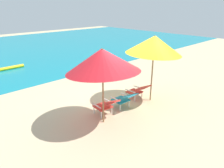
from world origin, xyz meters
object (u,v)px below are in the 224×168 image
(lounge_chair_right, at_px, (138,90))
(lounge_chair_center, at_px, (124,98))
(beach_umbrella_left, at_px, (102,60))
(swim_buoy, at_px, (10,68))
(lounge_chair_left, at_px, (106,105))
(beach_umbrella_right, at_px, (154,45))

(lounge_chair_right, bearing_deg, lounge_chair_center, -171.34)
(lounge_chair_right, xyz_separation_m, beach_umbrella_left, (-2.08, -0.33, 1.62))
(swim_buoy, height_order, lounge_chair_center, lounge_chair_center)
(lounge_chair_center, bearing_deg, lounge_chair_left, 175.73)
(swim_buoy, distance_m, lounge_chair_right, 8.07)
(swim_buoy, bearing_deg, lounge_chair_center, -81.17)
(beach_umbrella_right, bearing_deg, lounge_chair_right, 132.25)
(beach_umbrella_right, bearing_deg, lounge_chair_center, 170.17)
(lounge_chair_center, xyz_separation_m, beach_umbrella_right, (1.28, -0.22, 1.76))
(beach_umbrella_left, bearing_deg, swim_buoy, 90.64)
(swim_buoy, distance_m, lounge_chair_center, 8.01)
(swim_buoy, height_order, beach_umbrella_left, beach_umbrella_left)
(lounge_chair_center, distance_m, beach_umbrella_right, 2.19)
(beach_umbrella_left, distance_m, beach_umbrella_right, 2.42)
(swim_buoy, relative_size, lounge_chair_right, 1.80)
(beach_umbrella_left, bearing_deg, beach_umbrella_right, -0.94)
(swim_buoy, xyz_separation_m, lounge_chair_center, (1.23, -7.91, 0.31))
(lounge_chair_left, height_order, beach_umbrella_left, beach_umbrella_left)
(swim_buoy, height_order, lounge_chair_left, lounge_chair_left)
(lounge_chair_center, xyz_separation_m, beach_umbrella_left, (-1.14, -0.18, 1.62))
(lounge_chair_left, distance_m, lounge_chair_center, 0.82)
(lounge_chair_right, height_order, beach_umbrella_right, beach_umbrella_right)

